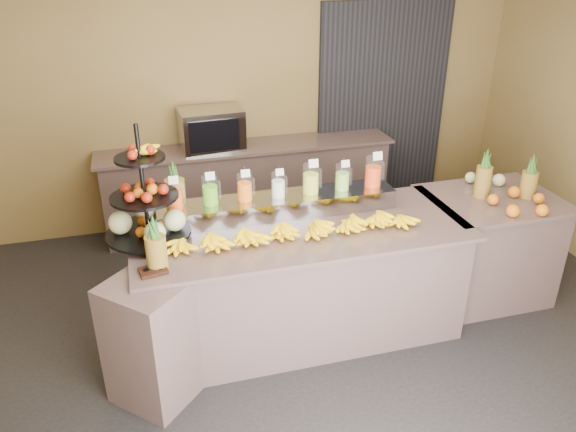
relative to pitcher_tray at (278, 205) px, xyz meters
name	(u,v)px	position (x,y,z in m)	size (l,w,h in m)	color
ground	(311,353)	(0.10, -0.58, -1.01)	(6.00, 6.00, 0.00)	black
room_envelope	(308,85)	(0.29, 0.21, 0.87)	(6.04, 5.02, 2.82)	brown
buffet_counter	(288,286)	(-0.01, -0.32, -0.54)	(2.75, 1.25, 0.93)	gray
right_counter	(485,246)	(1.80, -0.18, -0.54)	(1.08, 0.88, 0.93)	gray
back_ledge	(249,186)	(0.10, 1.67, -0.54)	(3.10, 0.55, 0.93)	gray
pitcher_tray	(278,205)	(0.00, 0.00, 0.00)	(1.85, 0.30, 0.15)	gray
juice_pitcher_orange_a	(175,196)	(-0.78, 0.00, 0.17)	(0.12, 0.12, 0.29)	silver
juice_pitcher_green	(210,192)	(-0.52, 0.00, 0.17)	(0.12, 0.12, 0.29)	silver
juice_pitcher_orange_b	(245,189)	(-0.26, 0.00, 0.17)	(0.12, 0.12, 0.28)	silver
juice_pitcher_milk	(278,186)	(0.00, 0.00, 0.16)	(0.11, 0.11, 0.26)	silver
juice_pitcher_lemon	(311,181)	(0.26, 0.00, 0.18)	(0.13, 0.13, 0.31)	silver
juice_pitcher_lime	(342,179)	(0.52, 0.00, 0.17)	(0.11, 0.12, 0.27)	silver
juice_pitcher_orange_c	(373,173)	(0.78, 0.00, 0.18)	(0.13, 0.14, 0.32)	silver
banana_heap	(298,226)	(0.05, -0.36, -0.01)	(1.86, 0.17, 0.15)	yellow
fruit_stand	(152,211)	(-0.95, -0.14, 0.14)	(0.76, 0.76, 0.85)	black
condiment_caddy	(153,271)	(-0.99, -0.61, -0.06)	(0.17, 0.13, 0.03)	black
pineapple_left_a	(156,249)	(-0.96, -0.56, 0.07)	(0.14, 0.14, 0.39)	brown
pineapple_left_b	(175,194)	(-0.76, 0.22, 0.10)	(0.15, 0.15, 0.45)	brown
right_fruit_pile	(511,193)	(1.87, -0.29, 0.01)	(0.50, 0.48, 0.26)	brown
oven_warmer	(211,129)	(-0.26, 1.67, 0.13)	(0.62, 0.43, 0.41)	gray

